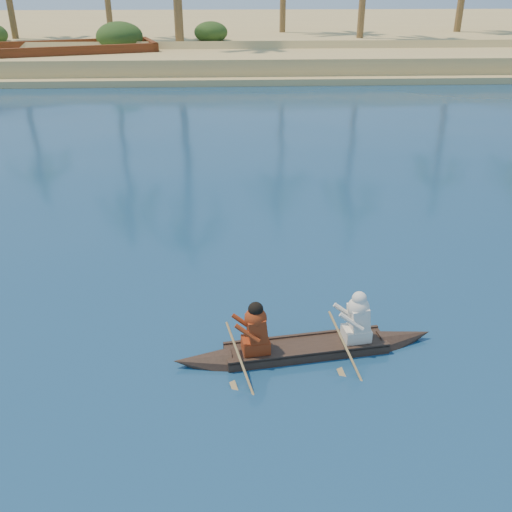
{
  "coord_description": "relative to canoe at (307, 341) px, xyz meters",
  "views": [
    {
      "loc": [
        -1.08,
        -10.66,
        5.67
      ],
      "look_at": [
        -0.59,
        -0.63,
        0.68
      ],
      "focal_mm": 40.0,
      "sensor_mm": 36.0,
      "label": 1
    }
  ],
  "objects": [
    {
      "name": "sandy_embankment",
      "position": [
        -0.14,
        49.81,
        0.29
      ],
      "size": [
        150.0,
        51.0,
        1.5
      ],
      "color": "tan",
      "rests_on": "ground"
    },
    {
      "name": "shrub_cluster",
      "position": [
        -0.14,
        34.42,
        0.97
      ],
      "size": [
        100.0,
        6.0,
        2.4
      ],
      "primitive_type": null,
      "color": "#243B15",
      "rests_on": "ground"
    },
    {
      "name": "canoe",
      "position": [
        0.0,
        0.0,
        0.0
      ],
      "size": [
        4.46,
        1.2,
        1.22
      ],
      "rotation": [
        0.0,
        0.0,
        0.14
      ],
      "color": "#37271E",
      "rests_on": "ground"
    },
    {
      "name": "barge_mid",
      "position": [
        -12.14,
        29.92,
        0.51
      ],
      "size": [
        13.51,
        7.86,
        2.14
      ],
      "rotation": [
        0.0,
        0.0,
        0.3
      ],
      "color": "maroon",
      "rests_on": "ground"
    },
    {
      "name": "ground",
      "position": [
        -0.14,
        2.92,
        -0.23
      ],
      "size": [
        160.0,
        160.0,
        0.0
      ],
      "primitive_type": "plane",
      "color": "#0C2D4F",
      "rests_on": "ground"
    }
  ]
}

